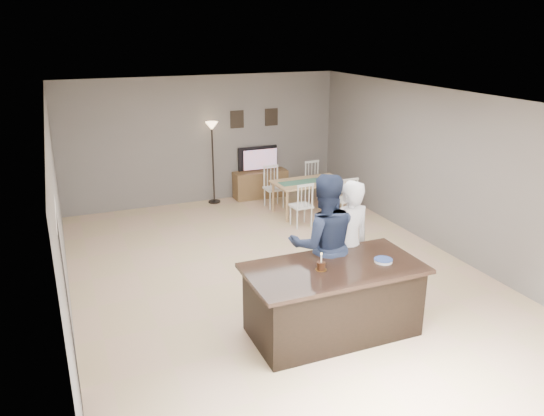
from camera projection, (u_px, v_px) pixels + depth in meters
name	position (u px, v px, depth m)	size (l,w,h in m)	color
floor	(276.00, 273.00, 8.24)	(8.00, 8.00, 0.00)	tan
room_shell	(276.00, 169.00, 7.69)	(8.00, 8.00, 8.00)	slate
kitchen_island	(333.00, 300.00, 6.51)	(2.15, 1.10, 0.90)	black
tv_console	(260.00, 184.00, 11.87)	(1.20, 0.40, 0.60)	brown
television	(259.00, 159.00, 11.75)	(0.91, 0.12, 0.53)	black
tv_screen_glow	(260.00, 159.00, 11.68)	(0.78, 0.78, 0.00)	#EC501A
picture_frames	(254.00, 118.00, 11.56)	(1.10, 0.02, 0.38)	black
doorway	(68.00, 306.00, 4.74)	(0.00, 2.10, 2.65)	black
woman	(348.00, 245.00, 7.04)	(0.65, 0.43, 1.78)	silver
man	(324.00, 244.00, 6.89)	(0.92, 0.72, 1.90)	#1C253E
birthday_cake	(321.00, 266.00, 6.27)	(0.14, 0.14, 0.22)	#C38B39
plate_stack	(383.00, 260.00, 6.49)	(0.23, 0.23, 0.04)	white
dining_table	(309.00, 187.00, 10.78)	(1.46, 1.66, 0.87)	tan
floor_lamp	(212.00, 141.00, 11.16)	(0.26, 0.26, 1.76)	black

